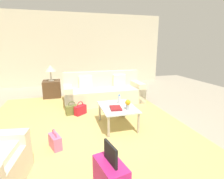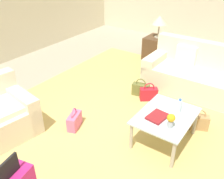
{
  "view_description": "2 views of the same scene",
  "coord_description": "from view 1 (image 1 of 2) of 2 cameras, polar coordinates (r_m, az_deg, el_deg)",
  "views": [
    {
      "loc": [
        -3.0,
        0.58,
        1.75
      ],
      "look_at": [
        0.27,
        -0.34,
        0.88
      ],
      "focal_mm": 28.0,
      "sensor_mm": 36.0,
      "label": 1
    },
    {
      "loc": [
        -2.39,
        -1.52,
        2.52
      ],
      "look_at": [
        0.09,
        0.22,
        0.79
      ],
      "focal_mm": 40.0,
      "sensor_mm": 36.0,
      "label": 2
    }
  ],
  "objects": [
    {
      "name": "handbag_tan",
      "position": [
        4.52,
        3.46,
        -6.73
      ],
      "size": [
        0.25,
        0.35,
        0.36
      ],
      "color": "tan",
      "rests_on": "ground"
    },
    {
      "name": "ground_plane",
      "position": [
        3.52,
        -4.27,
        -15.54
      ],
      "size": [
        12.0,
        12.0,
        0.0
      ],
      "primitive_type": "plane",
      "color": "#A89E89"
    },
    {
      "name": "handbag_olive",
      "position": [
        4.65,
        -12.92,
        -6.47
      ],
      "size": [
        0.2,
        0.34,
        0.36
      ],
      "color": "olive",
      "rests_on": "ground"
    },
    {
      "name": "handbag_red",
      "position": [
        4.61,
        -10.28,
        -6.54
      ],
      "size": [
        0.31,
        0.34,
        0.36
      ],
      "color": "red",
      "rests_on": "ground"
    },
    {
      "name": "area_rug",
      "position": [
        4.02,
        -8.87,
        -11.63
      ],
      "size": [
        5.2,
        4.4,
        0.01
      ],
      "primitive_type": "cube",
      "color": "tan",
      "rests_on": "ground"
    },
    {
      "name": "coffee_table",
      "position": [
        3.81,
        1.84,
        -6.42
      ],
      "size": [
        0.94,
        0.72,
        0.46
      ],
      "color": "silver",
      "rests_on": "ground"
    },
    {
      "name": "couch",
      "position": [
        5.52,
        -2.78,
        -0.81
      ],
      "size": [
        0.92,
        2.41,
        0.94
      ],
      "color": "beige",
      "rests_on": "ground"
    },
    {
      "name": "side_table",
      "position": [
        6.38,
        -18.99,
        0.22
      ],
      "size": [
        0.57,
        0.57,
        0.57
      ],
      "primitive_type": "cube",
      "color": "#513823",
      "rests_on": "ground"
    },
    {
      "name": "table_lamp",
      "position": [
        6.26,
        -19.51,
        6.44
      ],
      "size": [
        0.35,
        0.35,
        0.54
      ],
      "color": "#ADA899",
      "rests_on": "side_table"
    },
    {
      "name": "wall_right",
      "position": [
        8.08,
        -11.82,
        12.56
      ],
      "size": [
        0.12,
        8.0,
        3.1
      ],
      "primitive_type": "cube",
      "color": "beige",
      "rests_on": "ground"
    },
    {
      "name": "water_bottle",
      "position": [
        3.97,
        2.37,
        -3.21
      ],
      "size": [
        0.06,
        0.06,
        0.2
      ],
      "color": "silver",
      "rests_on": "coffee_table"
    },
    {
      "name": "coffee_table_book",
      "position": [
        3.66,
        1.21,
        -6.07
      ],
      "size": [
        0.32,
        0.26,
        0.03
      ],
      "primitive_type": "cube",
      "rotation": [
        0.0,
        0.0,
        -0.12
      ],
      "color": "maroon",
      "rests_on": "coffee_table"
    },
    {
      "name": "flower_vase",
      "position": [
        3.6,
        5.2,
        -4.62
      ],
      "size": [
        0.11,
        0.11,
        0.21
      ],
      "color": "#B2B7BC",
      "rests_on": "coffee_table"
    },
    {
      "name": "handbag_pink",
      "position": [
        3.31,
        -18.08,
        -15.76
      ],
      "size": [
        0.35,
        0.24,
        0.36
      ],
      "color": "pink",
      "rests_on": "ground"
    }
  ]
}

